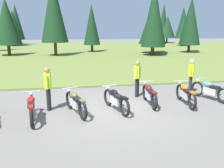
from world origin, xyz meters
name	(u,v)px	position (x,y,z in m)	size (l,w,h in m)	color
ground_plane	(115,110)	(0.00, 0.00, 0.00)	(140.00, 140.00, 0.00)	slate
grass_moorland	(82,51)	(0.00, 25.81, 0.05)	(80.00, 44.00, 0.10)	olive
forest_treeline	(105,22)	(4.02, 30.67, 4.29)	(36.79, 29.24, 8.95)	#47331E
motorcycle_red	(32,108)	(-2.98, -0.53, 0.44)	(0.65, 2.09, 0.88)	black
motorcycle_olive	(75,102)	(-1.49, -0.16, 0.44)	(0.87, 2.02, 0.88)	black
motorcycle_black	(116,100)	(0.03, -0.05, 0.44)	(0.81, 2.05, 0.88)	black
motorcycle_maroon	(149,94)	(1.55, 0.47, 0.44)	(0.62, 2.10, 0.88)	black
motorcycle_orange	(186,94)	(3.03, 0.24, 0.44)	(0.62, 2.10, 0.88)	black
motorcycle_sky_blue	(210,90)	(4.41, 0.68, 0.44)	(0.91, 2.00, 0.88)	black
rider_near_row_end	(48,86)	(-2.49, 0.46, 0.95)	(0.25, 0.55, 1.67)	black
rider_with_back_turned	(137,76)	(1.37, 1.73, 0.95)	(0.37, 0.48, 1.67)	black
rider_checking_bike	(191,74)	(4.06, 1.81, 0.95)	(0.38, 0.48, 1.67)	#2D2D38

